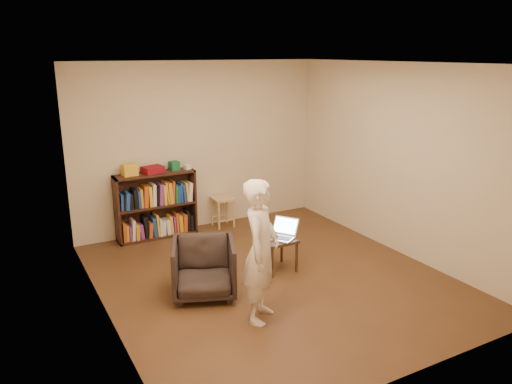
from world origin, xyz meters
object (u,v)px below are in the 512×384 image
bookshelf (156,209)px  armchair (204,268)px  person (261,251)px  laptop (282,233)px  stool (223,203)px  side_table (277,244)px

bookshelf → armchair: bearing=-93.0°
person → laptop: bearing=3.2°
stool → side_table: stool is taller
person → bookshelf: bearing=48.4°
side_table → person: bearing=-128.9°
side_table → stool: bearing=87.1°
bookshelf → armchair: (-0.11, -2.10, -0.11)m
side_table → person: 1.31m
side_table → laptop: (0.07, 0.01, 0.13)m
armchair → person: person is taller
armchair → laptop: 1.20m
side_table → person: person is taller
person → armchair: bearing=66.4°
stool → person: person is taller
bookshelf → stool: (1.08, -0.06, -0.05)m
stool → laptop: (-0.02, -1.83, 0.09)m
bookshelf → stool: bearing=-3.4°
laptop → stool: bearing=145.7°
side_table → laptop: 0.15m
armchair → laptop: armchair is taller
armchair → stool: bearing=81.5°
stool → armchair: size_ratio=0.67×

